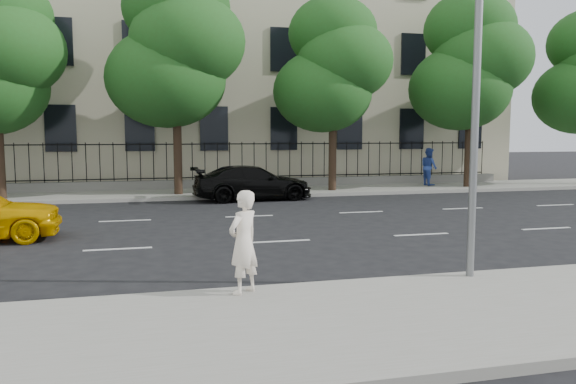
{
  "coord_description": "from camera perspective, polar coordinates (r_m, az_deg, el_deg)",
  "views": [
    {
      "loc": [
        -3.24,
        -11.36,
        2.79
      ],
      "look_at": [
        0.34,
        3.0,
        1.22
      ],
      "focal_mm": 35.0,
      "sensor_mm": 36.0,
      "label": 1
    }
  ],
  "objects": [
    {
      "name": "ground",
      "position": [
        12.14,
        1.86,
        -7.25
      ],
      "size": [
        120.0,
        120.0,
        0.0
      ],
      "primitive_type": "plane",
      "color": "black",
      "rests_on": "ground"
    },
    {
      "name": "near_sidewalk",
      "position": [
        8.49,
        9.45,
        -12.7
      ],
      "size": [
        60.0,
        4.0,
        0.15
      ],
      "primitive_type": "cube",
      "color": "gray",
      "rests_on": "ground"
    },
    {
      "name": "far_sidewalk",
      "position": [
        25.71,
        -6.69,
        -0.06
      ],
      "size": [
        60.0,
        4.0,
        0.15
      ],
      "primitive_type": "cube",
      "color": "gray",
      "rests_on": "ground"
    },
    {
      "name": "lane_markings",
      "position": [
        16.67,
        -2.61,
        -3.58
      ],
      "size": [
        49.6,
        4.62,
        0.01
      ],
      "primitive_type": null,
      "color": "silver",
      "rests_on": "ground"
    },
    {
      "name": "masonry_building",
      "position": [
        35.02,
        -8.83,
        16.22
      ],
      "size": [
        34.6,
        12.11,
        18.5
      ],
      "color": "#B6AE91",
      "rests_on": "ground"
    },
    {
      "name": "iron_fence",
      "position": [
        27.34,
        -7.16,
        1.5
      ],
      "size": [
        30.0,
        0.5,
        2.2
      ],
      "color": "slate",
      "rests_on": "far_sidewalk"
    },
    {
      "name": "street_light",
      "position": [
        11.42,
        17.35,
        17.69
      ],
      "size": [
        0.25,
        3.32,
        8.05
      ],
      "color": "slate",
      "rests_on": "near_sidewalk"
    },
    {
      "name": "tree_c",
      "position": [
        25.02,
        -11.28,
        14.25
      ],
      "size": [
        5.89,
        5.5,
        9.8
      ],
      "color": "#382619",
      "rests_on": "far_sidewalk"
    },
    {
      "name": "tree_d",
      "position": [
        26.25,
        4.58,
        12.69
      ],
      "size": [
        5.34,
        4.94,
        8.84
      ],
      "color": "#382619",
      "rests_on": "far_sidewalk"
    },
    {
      "name": "tree_e",
      "position": [
        29.26,
        18.02,
        12.44
      ],
      "size": [
        5.71,
        5.31,
        9.46
      ],
      "color": "#382619",
      "rests_on": "far_sidewalk"
    },
    {
      "name": "black_sedan",
      "position": [
        23.33,
        -3.61,
        0.94
      ],
      "size": [
        5.07,
        2.35,
        1.44
      ],
      "primitive_type": "imported",
      "rotation": [
        0.0,
        0.0,
        1.64
      ],
      "color": "black",
      "rests_on": "ground"
    },
    {
      "name": "woman_near",
      "position": [
        9.26,
        -4.54,
        -5.09
      ],
      "size": [
        0.74,
        0.71,
        1.71
      ],
      "primitive_type": "imported",
      "rotation": [
        0.0,
        0.0,
        3.83
      ],
      "color": "white",
      "rests_on": "near_sidewalk"
    },
    {
      "name": "pedestrian_far",
      "position": [
        29.06,
        14.13,
        2.51
      ],
      "size": [
        0.76,
        0.95,
        1.89
      ],
      "primitive_type": "imported",
      "rotation": [
        0.0,
        0.0,
        1.63
      ],
      "color": "#294299",
      "rests_on": "far_sidewalk"
    }
  ]
}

